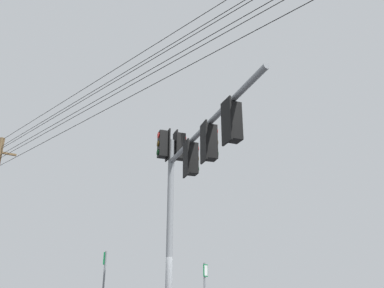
# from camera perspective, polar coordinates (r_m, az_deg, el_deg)

# --- Properties ---
(signal_mast_assembly) EXTENTS (6.10, 1.83, 6.59)m
(signal_mast_assembly) POSITION_cam_1_polar(r_m,az_deg,el_deg) (11.06, -0.78, -3.76)
(signal_mast_assembly) COLOR gray
(signal_mast_assembly) RESTS_ON ground
(route_sign_primary) EXTENTS (0.29, 0.11, 2.97)m
(route_sign_primary) POSITION_cam_1_polar(r_m,az_deg,el_deg) (15.01, -12.95, -19.66)
(route_sign_primary) COLOR slate
(route_sign_primary) RESTS_ON ground
(overhead_wire_span) EXTENTS (26.52, 21.03, 1.89)m
(overhead_wire_span) POSITION_cam_1_polar(r_m,az_deg,el_deg) (13.76, 1.92, 15.88)
(overhead_wire_span) COLOR black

